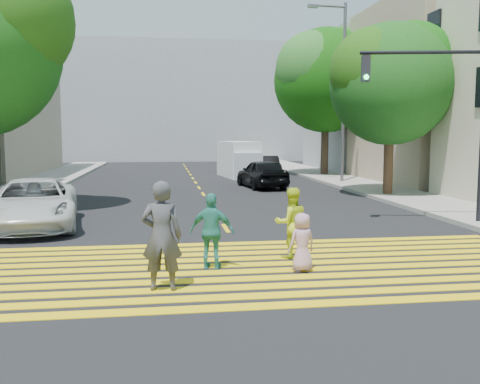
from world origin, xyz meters
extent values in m
plane|color=black|center=(0.00, 0.00, 0.00)|extent=(120.00, 120.00, 0.00)
cube|color=gray|center=(-8.50, 22.00, 0.07)|extent=(3.00, 40.00, 0.15)
cube|color=gray|center=(8.50, 15.00, 0.07)|extent=(3.00, 60.00, 0.15)
cube|color=yellow|center=(0.00, -1.20, 0.01)|extent=(13.40, 0.35, 0.01)
cube|color=yellow|center=(0.00, -0.65, 0.01)|extent=(13.40, 0.35, 0.01)
cube|color=yellow|center=(0.00, -0.10, 0.01)|extent=(13.40, 0.35, 0.01)
cube|color=yellow|center=(0.00, 0.45, 0.01)|extent=(13.40, 0.35, 0.01)
cube|color=yellow|center=(0.00, 1.00, 0.01)|extent=(13.40, 0.35, 0.01)
cube|color=yellow|center=(0.00, 1.55, 0.01)|extent=(13.40, 0.35, 0.01)
cube|color=yellow|center=(0.00, 2.10, 0.01)|extent=(13.40, 0.35, 0.01)
cube|color=yellow|center=(0.00, 2.65, 0.01)|extent=(13.40, 0.35, 0.01)
cube|color=yellow|center=(0.00, 3.20, 0.01)|extent=(13.40, 0.35, 0.01)
cube|color=yellow|center=(0.00, 3.75, 0.01)|extent=(13.40, 0.35, 0.01)
cube|color=yellow|center=(0.00, 6.00, 0.01)|extent=(0.12, 1.40, 0.01)
cube|color=yellow|center=(0.00, 9.00, 0.01)|extent=(0.12, 1.40, 0.01)
cube|color=yellow|center=(0.00, 12.00, 0.01)|extent=(0.12, 1.40, 0.01)
cube|color=yellow|center=(0.00, 15.00, 0.01)|extent=(0.12, 1.40, 0.01)
cube|color=yellow|center=(0.00, 18.00, 0.01)|extent=(0.12, 1.40, 0.01)
cube|color=yellow|center=(0.00, 21.00, 0.01)|extent=(0.12, 1.40, 0.01)
cube|color=yellow|center=(0.00, 24.00, 0.01)|extent=(0.12, 1.40, 0.01)
cube|color=yellow|center=(0.00, 27.00, 0.01)|extent=(0.12, 1.40, 0.01)
cube|color=yellow|center=(0.00, 30.00, 0.01)|extent=(0.12, 1.40, 0.01)
cube|color=yellow|center=(0.00, 33.00, 0.01)|extent=(0.12, 1.40, 0.01)
cube|color=yellow|center=(0.00, 36.00, 0.01)|extent=(0.12, 1.40, 0.01)
cube|color=yellow|center=(0.00, 39.00, 0.01)|extent=(0.12, 1.40, 0.01)
cube|color=tan|center=(15.00, 19.00, 5.00)|extent=(10.00, 10.00, 10.00)
cube|color=gray|center=(15.00, 30.00, 5.00)|extent=(10.00, 10.00, 10.00)
cube|color=gray|center=(0.00, 48.00, 6.00)|extent=(30.00, 8.00, 12.00)
sphere|color=#2A5A12|center=(-7.08, 10.31, 6.66)|extent=(6.07, 6.07, 4.67)
cylinder|color=#361C15|center=(7.99, 12.87, 1.40)|extent=(0.43, 0.43, 2.80)
sphere|color=#0E3B13|center=(7.99, 12.87, 4.90)|extent=(5.53, 5.53, 5.27)
sphere|color=#0B5309|center=(9.03, 13.20, 5.69)|extent=(4.14, 4.14, 3.95)
sphere|color=#153E0C|center=(7.08, 12.63, 5.43)|extent=(3.87, 3.87, 3.69)
cylinder|color=black|center=(8.66, 24.49, 1.76)|extent=(0.62, 0.62, 3.52)
sphere|color=#084708|center=(8.66, 24.49, 6.20)|extent=(8.44, 8.44, 6.70)
sphere|color=#20550D|center=(9.83, 25.23, 7.20)|extent=(6.33, 6.33, 5.02)
sphere|color=#205B18|center=(7.62, 23.92, 6.87)|extent=(5.91, 5.91, 4.69)
imported|color=#424144|center=(-1.83, -0.07, 0.98)|extent=(0.77, 0.55, 1.96)
imported|color=#C4DA1F|center=(1.03, 2.09, 0.79)|extent=(0.83, 0.68, 1.58)
imported|color=#BA8CA4|center=(0.96, 0.88, 0.60)|extent=(0.67, 0.53, 1.19)
imported|color=teal|center=(-0.81, 1.35, 0.78)|extent=(0.99, 0.64, 1.56)
imported|color=silver|center=(-5.60, 6.89, 0.72)|extent=(3.12, 5.49, 1.44)
imported|color=black|center=(3.20, 17.50, 0.74)|extent=(2.31, 4.55, 1.48)
imported|color=#A8A8A8|center=(3.56, 29.75, 0.65)|extent=(2.42, 4.68, 1.30)
imported|color=black|center=(4.81, 24.33, 0.68)|extent=(1.76, 4.21, 1.35)
cube|color=silver|center=(2.98, 24.66, 1.14)|extent=(2.35, 4.73, 2.27)
cube|color=#B0B4C4|center=(3.22, 22.67, 0.82)|extent=(1.85, 1.29, 1.64)
cylinder|color=#262525|center=(2.45, 22.94, 0.32)|extent=(0.30, 0.66, 0.64)
cylinder|color=black|center=(3.90, 23.12, 0.32)|extent=(0.30, 0.66, 0.64)
cylinder|color=black|center=(2.06, 26.19, 0.32)|extent=(0.30, 0.66, 0.64)
cylinder|color=black|center=(3.51, 26.37, 0.32)|extent=(0.30, 0.66, 0.64)
cylinder|color=black|center=(5.82, 5.69, 5.15)|extent=(3.63, 0.81, 0.11)
cube|color=black|center=(4.19, 6.00, 4.69)|extent=(0.28, 0.28, 0.77)
sphere|color=#28FF61|center=(4.17, 5.88, 4.43)|extent=(0.17, 0.17, 0.15)
cylinder|color=#5A5B61|center=(8.06, 19.21, 4.90)|extent=(0.19, 0.19, 9.80)
cylinder|color=gray|center=(7.08, 19.14, 9.59)|extent=(1.97, 0.27, 0.13)
cube|color=slate|center=(6.21, 19.08, 9.53)|extent=(0.56, 0.28, 0.16)
camera|label=1|loc=(-1.77, -9.42, 2.77)|focal=40.00mm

